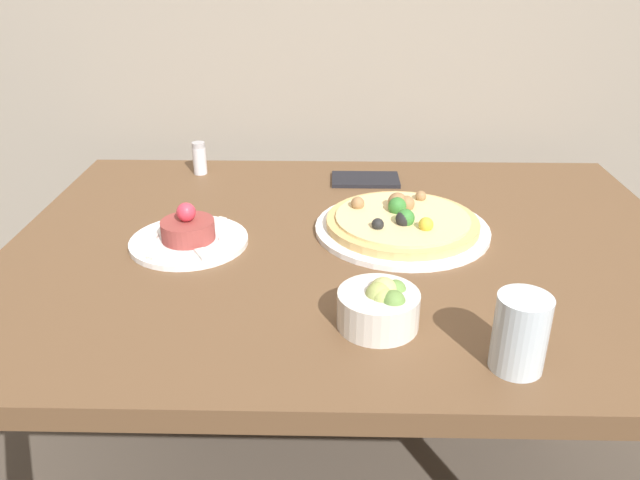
{
  "coord_description": "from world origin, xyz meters",
  "views": [
    {
      "loc": [
        -0.03,
        -0.54,
        1.21
      ],
      "look_at": [
        -0.05,
        0.36,
        0.77
      ],
      "focal_mm": 35.0,
      "sensor_mm": 36.0,
      "label": 1
    }
  ],
  "objects": [
    {
      "name": "drinking_glass",
      "position": [
        0.2,
        0.09,
        0.78
      ],
      "size": [
        0.07,
        0.07,
        0.1
      ],
      "color": "silver",
      "rests_on": "dining_table"
    },
    {
      "name": "small_bowl",
      "position": [
        0.04,
        0.18,
        0.76
      ],
      "size": [
        0.11,
        0.11,
        0.07
      ],
      "color": "silver",
      "rests_on": "dining_table"
    },
    {
      "name": "pizza_plate",
      "position": [
        0.1,
        0.48,
        0.75
      ],
      "size": [
        0.31,
        0.31,
        0.06
      ],
      "color": "white",
      "rests_on": "dining_table"
    },
    {
      "name": "dining_table",
      "position": [
        0.0,
        0.44,
        0.64
      ],
      "size": [
        1.19,
        0.87,
        0.73
      ],
      "color": "brown",
      "rests_on": "ground_plane"
    },
    {
      "name": "salt_shaker",
      "position": [
        -0.33,
        0.78,
        0.77
      ],
      "size": [
        0.03,
        0.03,
        0.07
      ],
      "color": "silver",
      "rests_on": "dining_table"
    },
    {
      "name": "tartare_plate",
      "position": [
        -0.28,
        0.42,
        0.75
      ],
      "size": [
        0.2,
        0.2,
        0.08
      ],
      "color": "white",
      "rests_on": "dining_table"
    },
    {
      "name": "napkin",
      "position": [
        0.04,
        0.74,
        0.74
      ],
      "size": [
        0.15,
        0.09,
        0.01
      ],
      "color": "black",
      "rests_on": "dining_table"
    }
  ]
}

